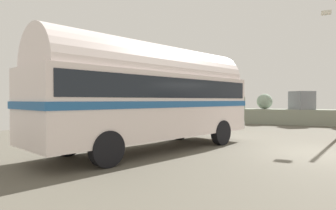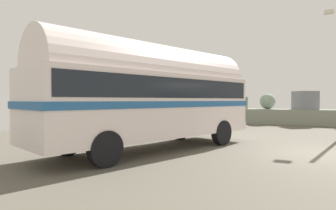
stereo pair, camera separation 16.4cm
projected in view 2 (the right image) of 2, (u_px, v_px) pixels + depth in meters
The scene contains 3 objects.
ground at pixel (319, 154), 9.30m from camera, with size 32.00×26.00×0.02m.
breakwater at pixel (310, 115), 19.95m from camera, with size 31.36×2.33×2.39m.
vintage_coach at pixel (152, 92), 10.00m from camera, with size 5.07×8.89×3.70m.
Camera 2 is at (-0.30, -10.49, 1.76)m, focal length 30.61 mm.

